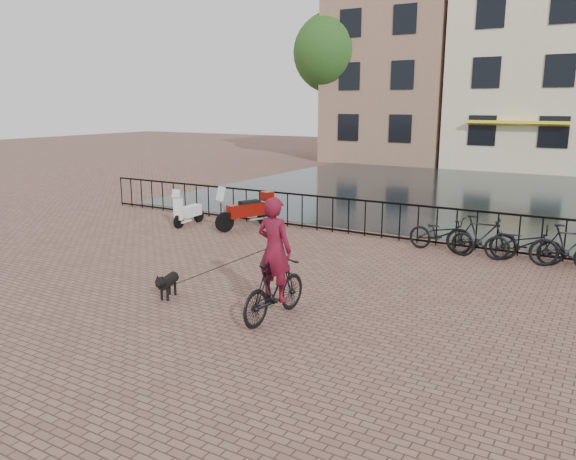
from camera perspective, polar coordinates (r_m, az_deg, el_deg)
The scene contains 14 objects.
ground at distance 8.96m, azimuth -10.07°, elevation -11.18°, with size 100.00×100.00×0.00m, color brown.
canal_water at distance 24.33m, azimuth 17.57°, elevation 3.60°, with size 20.00×20.00×0.00m, color black.
railing at distance 15.46m, azimuth 9.54°, elevation 0.98°, with size 20.00×0.05×1.02m.
canal_house_left at distance 38.49m, azimuth 11.57°, elevation 16.63°, with size 7.50×9.00×12.80m.
canal_house_mid at distance 36.54m, azimuth 23.87°, elevation 15.27°, with size 8.00×9.50×11.80m.
tree_far_left at distance 37.13m, azimuth 4.62°, elevation 17.50°, with size 5.04×5.04×9.27m.
cyclist at distance 9.44m, azimuth -1.38°, elevation -3.67°, with size 0.81×1.83×2.47m.
dog at distance 10.90m, azimuth -12.07°, elevation -5.41°, with size 0.49×0.82×0.53m.
motorcycle at distance 16.45m, azimuth -4.32°, elevation 2.43°, with size 1.13×1.92×1.35m.
scooter at distance 17.19m, azimuth -10.07°, elevation 2.45°, with size 0.46×1.31×1.19m.
parked_bike_0 at distance 14.37m, azimuth 15.34°, elevation -0.41°, with size 0.60×1.72×0.90m, color black.
parked_bike_1 at distance 14.15m, azimuth 19.05°, elevation -0.66°, with size 0.47×1.66×1.00m, color black.
parked_bike_2 at distance 14.01m, azimuth 22.83°, elevation -1.30°, with size 0.60×1.72×0.90m, color black.
parked_bike_3 at distance 13.91m, azimuth 26.70°, elevation -1.55°, with size 0.47×1.66×1.00m, color black.
Camera 1 is at (5.45, -6.14, 3.60)m, focal length 35.00 mm.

